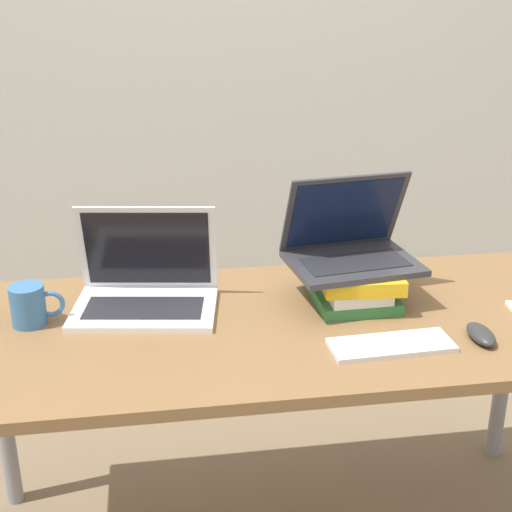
% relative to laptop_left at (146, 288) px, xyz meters
% --- Properties ---
extents(wall_back, '(8.00, 0.05, 2.70)m').
position_rel_laptop_left_xyz_m(wall_back, '(0.35, 1.24, 0.58)').
color(wall_back, silver).
rests_on(wall_back, ground_plane).
extents(desk, '(1.71, 0.71, 0.72)m').
position_rel_laptop_left_xyz_m(desk, '(0.35, -0.14, -0.12)').
color(desk, brown).
rests_on(desk, ground_plane).
extents(laptop_left, '(0.40, 0.31, 0.26)m').
position_rel_laptop_left_xyz_m(laptop_left, '(0.00, 0.00, 0.00)').
color(laptop_left, silver).
rests_on(laptop_left, desk).
extents(book_stack, '(0.23, 0.27, 0.10)m').
position_rel_laptop_left_xyz_m(book_stack, '(0.55, -0.05, -0.00)').
color(book_stack, '#33753D').
rests_on(book_stack, desk).
extents(laptop_on_books, '(0.36, 0.29, 0.24)m').
position_rel_laptop_left_xyz_m(laptop_on_books, '(0.54, -0.03, 0.10)').
color(laptop_on_books, '#333338').
rests_on(laptop_on_books, book_stack).
extents(wireless_keyboard, '(0.30, 0.12, 0.01)m').
position_rel_laptop_left_xyz_m(wireless_keyboard, '(0.57, -0.31, -0.05)').
color(wireless_keyboard, silver).
rests_on(wireless_keyboard, desk).
extents(mouse, '(0.06, 0.11, 0.03)m').
position_rel_laptop_left_xyz_m(mouse, '(0.79, -0.31, -0.04)').
color(mouse, '#2D2D2D').
rests_on(mouse, desk).
extents(mug, '(0.13, 0.09, 0.10)m').
position_rel_laptop_left_xyz_m(mug, '(-0.29, -0.06, -0.00)').
color(mug, teal).
rests_on(mug, desk).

